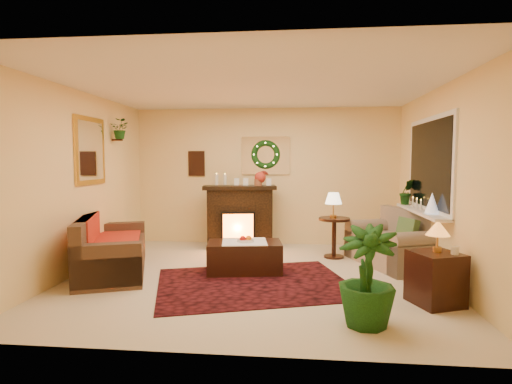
# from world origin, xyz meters

# --- Properties ---
(floor) EXTENTS (5.00, 5.00, 0.00)m
(floor) POSITION_xyz_m (0.00, 0.00, 0.00)
(floor) COLOR beige
(floor) RESTS_ON ground
(ceiling) EXTENTS (5.00, 5.00, 0.00)m
(ceiling) POSITION_xyz_m (0.00, 0.00, 2.60)
(ceiling) COLOR white
(ceiling) RESTS_ON ground
(wall_back) EXTENTS (5.00, 5.00, 0.00)m
(wall_back) POSITION_xyz_m (0.00, 2.25, 1.30)
(wall_back) COLOR #EFD88C
(wall_back) RESTS_ON ground
(wall_front) EXTENTS (5.00, 5.00, 0.00)m
(wall_front) POSITION_xyz_m (0.00, -2.25, 1.30)
(wall_front) COLOR #EFD88C
(wall_front) RESTS_ON ground
(wall_left) EXTENTS (4.50, 4.50, 0.00)m
(wall_left) POSITION_xyz_m (-2.50, 0.00, 1.30)
(wall_left) COLOR #EFD88C
(wall_left) RESTS_ON ground
(wall_right) EXTENTS (4.50, 4.50, 0.00)m
(wall_right) POSITION_xyz_m (2.50, 0.00, 1.30)
(wall_right) COLOR #EFD88C
(wall_right) RESTS_ON ground
(area_rug) EXTENTS (2.87, 2.47, 0.01)m
(area_rug) POSITION_xyz_m (0.04, -0.33, 0.01)
(area_rug) COLOR #5F1C13
(area_rug) RESTS_ON floor
(sofa) EXTENTS (1.45, 2.08, 0.82)m
(sofa) POSITION_xyz_m (-2.04, 0.05, 0.43)
(sofa) COLOR brown
(sofa) RESTS_ON floor
(red_throw) EXTENTS (0.72, 1.18, 0.02)m
(red_throw) POSITION_xyz_m (-2.11, 0.23, 0.46)
(red_throw) COLOR #B41713
(red_throw) RESTS_ON sofa
(fireplace) EXTENTS (1.23, 0.57, 1.08)m
(fireplace) POSITION_xyz_m (-0.45, 1.83, 0.55)
(fireplace) COLOR black
(fireplace) RESTS_ON floor
(poinsettia) EXTENTS (0.21, 0.21, 0.21)m
(poinsettia) POSITION_xyz_m (-0.07, 1.83, 1.30)
(poinsettia) COLOR #B02E1F
(poinsettia) RESTS_ON fireplace
(mantel_candle_a) EXTENTS (0.07, 0.07, 0.20)m
(mantel_candle_a) POSITION_xyz_m (-0.88, 1.82, 1.26)
(mantel_candle_a) COLOR silver
(mantel_candle_a) RESTS_ON fireplace
(mantel_candle_b) EXTENTS (0.06, 0.06, 0.19)m
(mantel_candle_b) POSITION_xyz_m (-0.72, 1.83, 1.26)
(mantel_candle_b) COLOR beige
(mantel_candle_b) RESTS_ON fireplace
(mantel_mirror) EXTENTS (0.92, 0.02, 0.72)m
(mantel_mirror) POSITION_xyz_m (0.00, 2.23, 1.70)
(mantel_mirror) COLOR white
(mantel_mirror) RESTS_ON wall_back
(wreath) EXTENTS (0.55, 0.11, 0.55)m
(wreath) POSITION_xyz_m (0.00, 2.19, 1.72)
(wreath) COLOR #194719
(wreath) RESTS_ON wall_back
(wall_art) EXTENTS (0.32, 0.03, 0.48)m
(wall_art) POSITION_xyz_m (-1.35, 2.23, 1.55)
(wall_art) COLOR #381E11
(wall_art) RESTS_ON wall_back
(gold_mirror) EXTENTS (0.03, 0.84, 1.00)m
(gold_mirror) POSITION_xyz_m (-2.48, 0.30, 1.75)
(gold_mirror) COLOR gold
(gold_mirror) RESTS_ON wall_left
(hanging_plant) EXTENTS (0.33, 0.28, 0.36)m
(hanging_plant) POSITION_xyz_m (-2.34, 1.05, 1.97)
(hanging_plant) COLOR #194719
(hanging_plant) RESTS_ON wall_left
(loveseat) EXTENTS (1.32, 1.66, 0.84)m
(loveseat) POSITION_xyz_m (2.06, 0.85, 0.42)
(loveseat) COLOR #AA9A90
(loveseat) RESTS_ON floor
(window_frame) EXTENTS (0.03, 1.86, 1.36)m
(window_frame) POSITION_xyz_m (2.48, 0.55, 1.55)
(window_frame) COLOR white
(window_frame) RESTS_ON wall_right
(window_glass) EXTENTS (0.02, 1.70, 1.22)m
(window_glass) POSITION_xyz_m (2.47, 0.55, 1.55)
(window_glass) COLOR black
(window_glass) RESTS_ON wall_right
(window_sill) EXTENTS (0.22, 1.86, 0.04)m
(window_sill) POSITION_xyz_m (2.38, 0.55, 0.87)
(window_sill) COLOR white
(window_sill) RESTS_ON wall_right
(mini_tree) EXTENTS (0.18, 0.18, 0.27)m
(mini_tree) POSITION_xyz_m (2.40, 0.14, 1.04)
(mini_tree) COLOR white
(mini_tree) RESTS_ON window_sill
(sill_plant) EXTENTS (0.29, 0.24, 0.53)m
(sill_plant) POSITION_xyz_m (2.37, 1.29, 1.08)
(sill_plant) COLOR #2D6325
(sill_plant) RESTS_ON window_sill
(side_table_round) EXTENTS (0.56, 0.56, 0.66)m
(side_table_round) POSITION_xyz_m (1.21, 1.22, 0.33)
(side_table_round) COLOR #442C1C
(side_table_round) RESTS_ON floor
(lamp_cream) EXTENTS (0.28, 0.28, 0.42)m
(lamp_cream) POSITION_xyz_m (1.19, 1.20, 0.88)
(lamp_cream) COLOR #FFECC0
(lamp_cream) RESTS_ON side_table_round
(end_table_square) EXTENTS (0.62, 0.62, 0.59)m
(end_table_square) POSITION_xyz_m (2.13, -0.86, 0.27)
(end_table_square) COLOR #481D11
(end_table_square) RESTS_ON floor
(lamp_tiffany) EXTENTS (0.26, 0.26, 0.38)m
(lamp_tiffany) POSITION_xyz_m (2.15, -0.84, 0.74)
(lamp_tiffany) COLOR orange
(lamp_tiffany) RESTS_ON end_table_square
(coffee_table) EXTENTS (1.12, 0.72, 0.44)m
(coffee_table) POSITION_xyz_m (-0.15, 0.20, 0.21)
(coffee_table) COLOR #3B1B15
(coffee_table) RESTS_ON floor
(fruit_bowl) EXTENTS (0.24, 0.24, 0.06)m
(fruit_bowl) POSITION_xyz_m (-0.13, 0.18, 0.45)
(fruit_bowl) COLOR silver
(fruit_bowl) RESTS_ON coffee_table
(floor_palm) EXTENTS (2.05, 2.05, 2.95)m
(floor_palm) POSITION_xyz_m (1.26, -1.53, 0.45)
(floor_palm) COLOR #164115
(floor_palm) RESTS_ON floor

